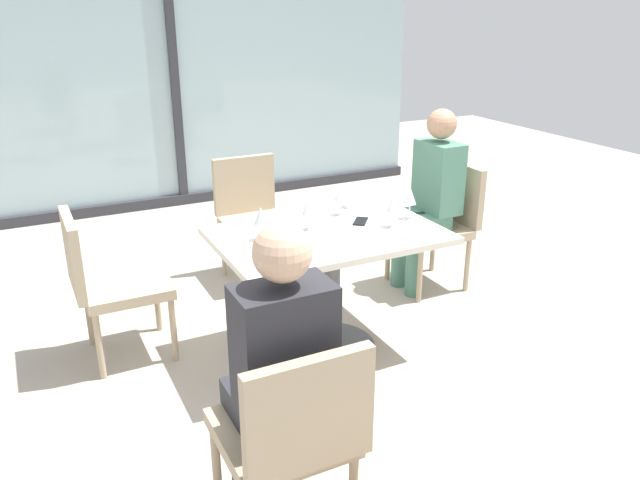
% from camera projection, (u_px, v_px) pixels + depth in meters
% --- Properties ---
extents(ground_plane, '(12.00, 12.00, 0.00)m').
position_uv_depth(ground_plane, '(328.00, 348.00, 3.73)').
color(ground_plane, '#A89E8E').
extents(window_wall_backdrop, '(5.14, 0.10, 2.70)m').
position_uv_depth(window_wall_backdrop, '(174.00, 81.00, 5.96)').
color(window_wall_backdrop, '#9CB7BC').
rests_on(window_wall_backdrop, ground_plane).
extents(dining_table_main, '(1.24, 0.81, 0.73)m').
position_uv_depth(dining_table_main, '(328.00, 265.00, 3.53)').
color(dining_table_main, silver).
rests_on(dining_table_main, ground_plane).
extents(chair_front_left, '(0.46, 0.50, 0.87)m').
position_uv_depth(chair_front_left, '(292.00, 431.00, 2.23)').
color(chair_front_left, tan).
rests_on(chair_front_left, ground_plane).
extents(chair_far_right, '(0.50, 0.46, 0.87)m').
position_uv_depth(chair_far_right, '(441.00, 218.00, 4.41)').
color(chair_far_right, tan).
rests_on(chair_far_right, ground_plane).
extents(chair_near_window, '(0.46, 0.51, 0.87)m').
position_uv_depth(chair_near_window, '(252.00, 212.00, 4.54)').
color(chair_near_window, tan).
rests_on(chair_near_window, ground_plane).
extents(chair_far_left, '(0.50, 0.46, 0.87)m').
position_uv_depth(chair_far_left, '(106.00, 278.00, 3.47)').
color(chair_far_left, tan).
rests_on(chair_far_left, ground_plane).
extents(person_front_left, '(0.34, 0.39, 1.26)m').
position_uv_depth(person_front_left, '(278.00, 366.00, 2.25)').
color(person_front_left, '#28282D').
rests_on(person_front_left, ground_plane).
extents(person_far_right, '(0.39, 0.34, 1.26)m').
position_uv_depth(person_far_right, '(430.00, 192.00, 4.30)').
color(person_far_right, '#4C7F6B').
rests_on(person_far_right, ground_plane).
extents(wine_glass_0, '(0.07, 0.07, 0.18)m').
position_uv_depth(wine_glass_0, '(261.00, 216.00, 3.31)').
color(wine_glass_0, silver).
rests_on(wine_glass_0, dining_table_main).
extents(wine_glass_1, '(0.07, 0.07, 0.18)m').
position_uv_depth(wine_glass_1, '(393.00, 205.00, 3.50)').
color(wine_glass_1, silver).
rests_on(wine_glass_1, dining_table_main).
extents(wine_glass_2, '(0.07, 0.07, 0.18)m').
position_uv_depth(wine_glass_2, '(308.00, 207.00, 3.46)').
color(wine_glass_2, silver).
rests_on(wine_glass_2, dining_table_main).
extents(wine_glass_3, '(0.07, 0.07, 0.18)m').
position_uv_depth(wine_glass_3, '(280.00, 236.00, 3.04)').
color(wine_glass_3, silver).
rests_on(wine_glass_3, dining_table_main).
extents(wine_glass_4, '(0.07, 0.07, 0.18)m').
position_uv_depth(wine_glass_4, '(341.00, 194.00, 3.70)').
color(wine_glass_4, silver).
rests_on(wine_glass_4, dining_table_main).
extents(wine_glass_5, '(0.07, 0.07, 0.18)m').
position_uv_depth(wine_glass_5, '(410.00, 197.00, 3.64)').
color(wine_glass_5, silver).
rests_on(wine_glass_5, dining_table_main).
extents(coffee_cup, '(0.08, 0.08, 0.09)m').
position_uv_depth(coffee_cup, '(350.00, 200.00, 3.87)').
color(coffee_cup, white).
rests_on(coffee_cup, dining_table_main).
extents(cell_phone_on_table, '(0.15, 0.16, 0.01)m').
position_uv_depth(cell_phone_on_table, '(361.00, 221.00, 3.62)').
color(cell_phone_on_table, black).
rests_on(cell_phone_on_table, dining_table_main).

